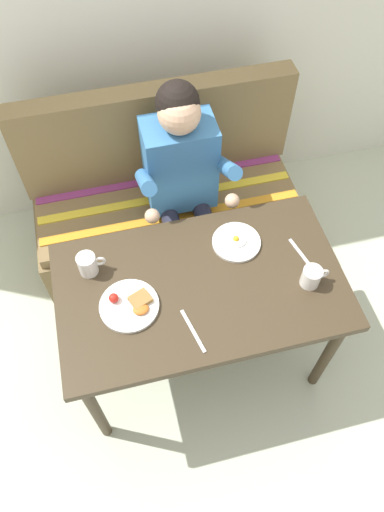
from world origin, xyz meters
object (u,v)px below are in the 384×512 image
at_px(couch, 166,207).
at_px(coffee_mug, 88,264).
at_px(coffee_mug_second, 312,276).
at_px(fork, 301,254).
at_px(knife, 193,331).
at_px(person, 183,177).
at_px(table, 200,294).
at_px(plate_breakfast, 130,305).
at_px(plate_eggs, 236,242).

bearing_deg(couch, coffee_mug, -126.56).
distance_m(couch, coffee_mug_second, 1.07).
bearing_deg(fork, coffee_mug, 158.30).
xyz_separation_m(fork, knife, (-0.54, -0.24, 0.00)).
bearing_deg(person, fork, -54.37).
xyz_separation_m(coffee_mug_second, knife, (-0.52, -0.10, -0.05)).
xyz_separation_m(table, plate_breakfast, (-0.30, -0.03, 0.09)).
height_order(person, coffee_mug_second, person).
distance_m(person, coffee_mug_second, 0.79).
height_order(coffee_mug_second, knife, coffee_mug_second).
height_order(couch, knife, couch).
height_order(table, person, person).
distance_m(person, plate_breakfast, 0.72).
bearing_deg(fork, plate_eggs, 141.14).
relative_size(couch, plate_breakfast, 5.98).
xyz_separation_m(plate_breakfast, knife, (0.22, -0.17, -0.01)).
height_order(table, coffee_mug_second, coffee_mug_second).
bearing_deg(coffee_mug_second, plate_breakfast, 174.75).
bearing_deg(table, person, 83.76).
height_order(table, knife, knife).
bearing_deg(knife, table, 54.48).
relative_size(plate_breakfast, knife, 1.20).
height_order(coffee_mug, fork, coffee_mug).
bearing_deg(plate_eggs, fork, -25.57).
distance_m(couch, person, 0.45).
bearing_deg(table, fork, 5.23).
xyz_separation_m(couch, knife, (-0.08, -0.96, 0.40)).
relative_size(person, plate_eggs, 5.70).
relative_size(plate_breakfast, plate_eggs, 1.13).
height_order(person, fork, person).
height_order(plate_breakfast, coffee_mug, coffee_mug).
bearing_deg(person, plate_eggs, -71.98).
height_order(couch, plate_breakfast, couch).
bearing_deg(couch, plate_breakfast, -110.66).
xyz_separation_m(table, coffee_mug, (-0.44, 0.17, 0.13)).
bearing_deg(coffee_mug, plate_breakfast, -56.77).
bearing_deg(couch, fork, -57.69).
relative_size(table, couch, 0.83).
xyz_separation_m(plate_breakfast, coffee_mug, (-0.14, 0.21, 0.04)).
bearing_deg(plate_eggs, table, -141.20).
bearing_deg(plate_eggs, knife, -128.18).
distance_m(coffee_mug_second, fork, 0.15).
bearing_deg(coffee_mug, fork, -8.41).
bearing_deg(table, plate_eggs, 38.80).
height_order(person, coffee_mug, person).
xyz_separation_m(plate_eggs, knife, (-0.29, -0.36, -0.01)).
relative_size(person, coffee_mug, 10.27).
relative_size(couch, fork, 8.47).
bearing_deg(plate_breakfast, coffee_mug_second, -5.25).
xyz_separation_m(table, fork, (0.46, 0.04, 0.08)).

